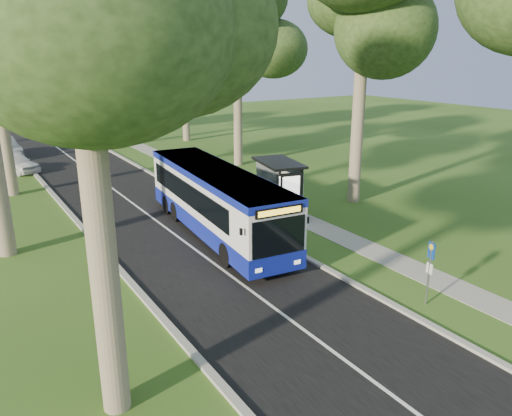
% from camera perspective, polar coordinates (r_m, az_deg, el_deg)
% --- Properties ---
extents(ground, '(120.00, 120.00, 0.00)m').
position_cam_1_polar(ground, '(20.58, 7.02, -6.50)').
color(ground, '#305119').
rests_on(ground, ground).
extents(road, '(7.00, 100.00, 0.02)m').
position_cam_1_polar(road, '(27.20, -12.31, -0.71)').
color(road, black).
rests_on(road, ground).
extents(kerb_east, '(0.25, 100.00, 0.12)m').
position_cam_1_polar(kerb_east, '(28.49, -5.72, 0.55)').
color(kerb_east, '#9E9B93').
rests_on(kerb_east, ground).
extents(kerb_west, '(0.25, 100.00, 0.12)m').
position_cam_1_polar(kerb_west, '(26.30, -19.46, -1.85)').
color(kerb_west, '#9E9B93').
rests_on(kerb_west, ground).
extents(centre_line, '(0.12, 100.00, 0.00)m').
position_cam_1_polar(centre_line, '(27.20, -12.31, -0.68)').
color(centre_line, white).
rests_on(centre_line, road).
extents(footpath, '(1.50, 100.00, 0.02)m').
position_cam_1_polar(footpath, '(29.90, -0.58, 1.36)').
color(footpath, gray).
rests_on(footpath, ground).
extents(bus, '(3.48, 11.95, 3.12)m').
position_cam_1_polar(bus, '(23.31, -4.55, 0.72)').
color(bus, white).
rests_on(bus, ground).
extents(bus_stop_sign, '(0.13, 0.32, 2.30)m').
position_cam_1_polar(bus_stop_sign, '(17.84, 19.25, -6.20)').
color(bus_stop_sign, gray).
rests_on(bus_stop_sign, ground).
extents(bus_shelter, '(2.45, 3.64, 2.87)m').
position_cam_1_polar(bus_shelter, '(25.87, 3.45, 3.40)').
color(bus_shelter, black).
rests_on(bus_shelter, ground).
extents(litter_bin, '(0.59, 0.59, 1.03)m').
position_cam_1_polar(litter_bin, '(25.04, 3.19, -0.68)').
color(litter_bin, black).
rests_on(litter_bin, ground).
extents(car_white, '(3.07, 4.27, 1.35)m').
position_cam_1_polar(car_white, '(39.67, -25.70, 4.66)').
color(car_white, white).
rests_on(car_white, ground).
extents(car_silver, '(2.53, 5.30, 1.68)m').
position_cam_1_polar(car_silver, '(45.69, -26.97, 6.19)').
color(car_silver, '#9EA1A5').
rests_on(car_silver, ground).
extents(tree_east_c, '(5.20, 5.20, 14.16)m').
position_cam_1_polar(tree_east_c, '(37.59, -2.21, 20.81)').
color(tree_east_c, '#7A6B56').
rests_on(tree_east_c, ground).
extents(tree_east_d, '(5.20, 5.20, 15.81)m').
position_cam_1_polar(tree_east_d, '(48.88, -8.52, 21.30)').
color(tree_east_d, '#7A6B56').
rests_on(tree_east_d, ground).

